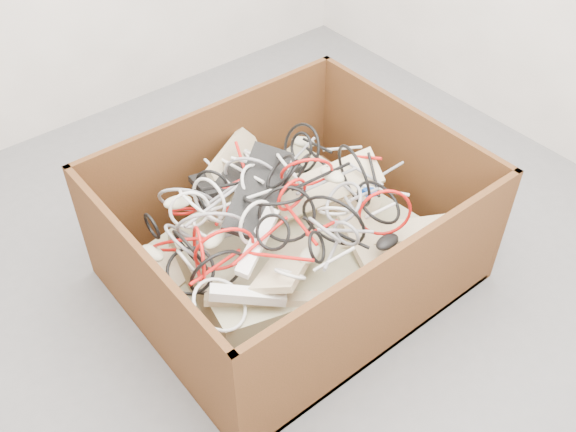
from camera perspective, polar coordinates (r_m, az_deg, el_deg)
ground at (r=2.61m, az=0.06°, el=-4.59°), size 3.00×3.00×0.00m
cardboard_box at (r=2.48m, az=-0.02°, el=-3.17°), size 1.22×1.02×0.55m
keyboard_pile at (r=2.41m, az=0.38°, el=-0.19°), size 1.01×1.04×0.37m
mice_scatter at (r=2.31m, az=-1.64°, el=0.24°), size 0.89×0.69×0.20m
power_strip_left at (r=2.18m, az=-2.70°, el=-2.31°), size 0.26×0.17×0.11m
power_strip_right at (r=2.11m, az=-3.56°, el=-6.99°), size 0.23×0.19×0.08m
vga_plug at (r=2.40m, az=7.24°, el=2.10°), size 0.05×0.05×0.03m
cable_tangle at (r=2.26m, az=-2.36°, el=0.45°), size 1.12×0.76×0.41m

